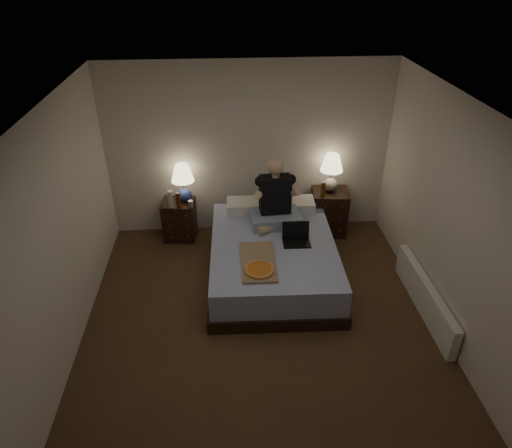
{
  "coord_description": "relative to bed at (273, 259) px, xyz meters",
  "views": [
    {
      "loc": [
        -0.35,
        -3.77,
        3.7
      ],
      "look_at": [
        0.0,
        0.9,
        0.85
      ],
      "focal_mm": 32.0,
      "sensor_mm": 36.0,
      "label": 1
    }
  ],
  "objects": [
    {
      "name": "bed",
      "position": [
        0.0,
        0.0,
        0.0
      ],
      "size": [
        1.61,
        2.11,
        0.52
      ],
      "primitive_type": "cube",
      "rotation": [
        0.0,
        0.0,
        -0.03
      ],
      "color": "#5F70BE",
      "rests_on": "floor"
    },
    {
      "name": "beer_bottle_right",
      "position": [
        0.79,
        0.87,
        0.53
      ],
      "size": [
        0.06,
        0.06,
        0.23
      ],
      "primitive_type": "cylinder",
      "color": "#562F0C",
      "rests_on": "nightstand_right"
    },
    {
      "name": "nightstand_left",
      "position": [
        -1.26,
        1.02,
        0.03
      ],
      "size": [
        0.49,
        0.44,
        0.59
      ],
      "primitive_type": "cube",
      "rotation": [
        0.0,
        0.0,
        -0.09
      ],
      "color": "black",
      "rests_on": "floor"
    },
    {
      "name": "wall_left",
      "position": [
        -2.22,
        -0.99,
        0.99
      ],
      "size": [
        0.0,
        4.5,
        2.5
      ],
      "primitive_type": "cube",
      "rotation": [
        1.57,
        0.0,
        1.57
      ],
      "color": "silver",
      "rests_on": "ground"
    },
    {
      "name": "water_bottle",
      "position": [
        -1.34,
        0.88,
        0.45
      ],
      "size": [
        0.07,
        0.07,
        0.25
      ],
      "primitive_type": "cylinder",
      "color": "silver",
      "rests_on": "nightstand_left"
    },
    {
      "name": "lamp_right",
      "position": [
        0.94,
        1.06,
        0.69
      ],
      "size": [
        0.35,
        0.35,
        0.56
      ],
      "primitive_type": null,
      "rotation": [
        0.0,
        0.0,
        -0.09
      ],
      "color": "gray",
      "rests_on": "nightstand_right"
    },
    {
      "name": "ceiling",
      "position": [
        -0.22,
        -0.99,
        2.24
      ],
      "size": [
        4.0,
        4.5,
        0.0
      ],
      "primitive_type": "cube",
      "rotation": [
        3.14,
        0.0,
        0.0
      ],
      "color": "white",
      "rests_on": "ground"
    },
    {
      "name": "radiator",
      "position": [
        1.71,
        -0.81,
        -0.06
      ],
      "size": [
        0.1,
        1.6,
        0.4
      ],
      "primitive_type": "cube",
      "color": "white",
      "rests_on": "floor"
    },
    {
      "name": "soda_can",
      "position": [
        -1.07,
        0.86,
        0.38
      ],
      "size": [
        0.07,
        0.07,
        0.1
      ],
      "primitive_type": "cylinder",
      "color": "#A7A8A3",
      "rests_on": "nightstand_left"
    },
    {
      "name": "nightstand_right",
      "position": [
        0.94,
        1.02,
        0.08
      ],
      "size": [
        0.57,
        0.52,
        0.67
      ],
      "primitive_type": "cube",
      "rotation": [
        0.0,
        0.0,
        -0.11
      ],
      "color": "black",
      "rests_on": "floor"
    },
    {
      "name": "laptop",
      "position": [
        0.29,
        -0.05,
        0.38
      ],
      "size": [
        0.35,
        0.29,
        0.24
      ],
      "primitive_type": null,
      "rotation": [
        0.0,
        0.0,
        -0.02
      ],
      "color": "black",
      "rests_on": "bed"
    },
    {
      "name": "lamp_left",
      "position": [
        -1.17,
        1.06,
        0.61
      ],
      "size": [
        0.35,
        0.35,
        0.56
      ],
      "primitive_type": null,
      "rotation": [
        0.0,
        0.0,
        -0.09
      ],
      "color": "navy",
      "rests_on": "nightstand_left"
    },
    {
      "name": "pizza_box",
      "position": [
        -0.23,
        -0.63,
        0.3
      ],
      "size": [
        0.41,
        0.77,
        0.08
      ],
      "primitive_type": null,
      "rotation": [
        0.0,
        0.0,
        -0.02
      ],
      "color": "#9E845E",
      "rests_on": "bed"
    },
    {
      "name": "wall_right",
      "position": [
        1.78,
        -0.99,
        0.99
      ],
      "size": [
        0.0,
        4.5,
        2.5
      ],
      "primitive_type": "cube",
      "rotation": [
        1.57,
        0.0,
        -1.57
      ],
      "color": "silver",
      "rests_on": "ground"
    },
    {
      "name": "beer_bottle_left",
      "position": [
        -1.24,
        0.86,
        0.44
      ],
      "size": [
        0.06,
        0.06,
        0.23
      ],
      "primitive_type": "cylinder",
      "color": "#5B240D",
      "rests_on": "nightstand_left"
    },
    {
      "name": "floor",
      "position": [
        -0.22,
        -0.99,
        -0.26
      ],
      "size": [
        4.0,
        4.5,
        0.0
      ],
      "primitive_type": "cube",
      "color": "brown",
      "rests_on": "ground"
    },
    {
      "name": "person",
      "position": [
        0.07,
        0.44,
        0.72
      ],
      "size": [
        0.7,
        0.57,
        0.93
      ],
      "primitive_type": null,
      "rotation": [
        0.0,
        0.0,
        0.07
      ],
      "color": "black",
      "rests_on": "bed"
    },
    {
      "name": "wall_back",
      "position": [
        -0.22,
        1.26,
        0.99
      ],
      "size": [
        4.0,
        0.0,
        2.5
      ],
      "primitive_type": "cube",
      "rotation": [
        1.57,
        0.0,
        0.0
      ],
      "color": "silver",
      "rests_on": "ground"
    }
  ]
}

